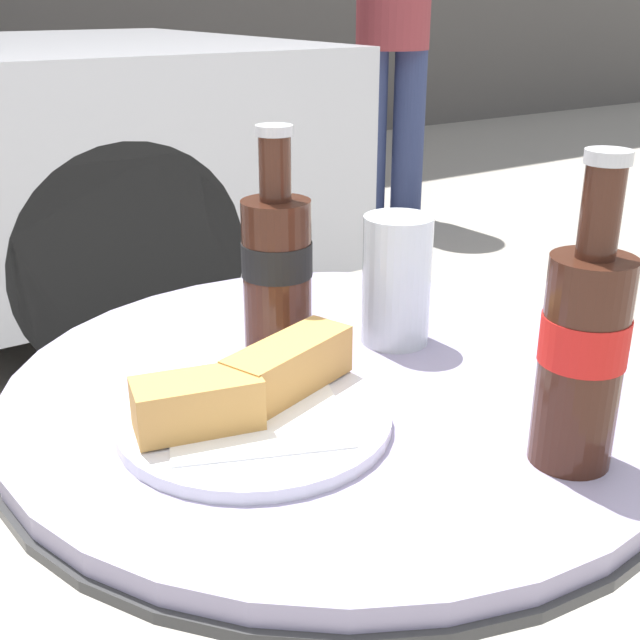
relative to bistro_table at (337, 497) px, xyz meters
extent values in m
cylinder|color=#333333|center=(0.00, 0.00, 0.12)|extent=(0.66, 0.66, 0.01)
cylinder|color=#9E93B2|center=(0.00, 0.00, 0.13)|extent=(0.65, 0.65, 0.02)
cylinder|color=#3D1E14|center=(-0.01, 0.09, 0.22)|extent=(0.07, 0.07, 0.16)
cylinder|color=black|center=(-0.01, 0.09, 0.24)|extent=(0.07, 0.07, 0.04)
cylinder|color=#3D1E14|center=(-0.01, 0.09, 0.34)|extent=(0.03, 0.03, 0.06)
cylinder|color=silver|center=(-0.01, 0.09, 0.37)|extent=(0.04, 0.04, 0.01)
cylinder|color=#3D1E14|center=(0.07, -0.23, 0.23)|extent=(0.07, 0.07, 0.17)
cylinder|color=red|center=(0.07, -0.23, 0.25)|extent=(0.07, 0.07, 0.04)
cylinder|color=#3D1E14|center=(0.07, -0.23, 0.35)|extent=(0.03, 0.03, 0.07)
cylinder|color=silver|center=(0.07, -0.23, 0.39)|extent=(0.03, 0.03, 0.01)
cylinder|color=silver|center=(0.10, 0.04, 0.20)|extent=(0.07, 0.07, 0.11)
cylinder|color=silver|center=(0.10, 0.04, 0.21)|extent=(0.07, 0.07, 0.14)
cylinder|color=white|center=(-0.12, -0.04, 0.15)|extent=(0.24, 0.24, 0.01)
cube|color=white|center=(-0.12, -0.04, 0.15)|extent=(0.20, 0.20, 0.00)
cube|color=#C68E47|center=(-0.17, -0.04, 0.18)|extent=(0.11, 0.07, 0.04)
cube|color=#C68E47|center=(-0.07, -0.02, 0.18)|extent=(0.14, 0.09, 0.05)
cylinder|color=black|center=(0.34, 1.57, -0.21)|extent=(0.69, 0.21, 0.69)
cylinder|color=navy|center=(2.00, 2.57, -0.15)|extent=(0.16, 0.16, 0.81)
cylinder|color=navy|center=(2.15, 2.47, -0.15)|extent=(0.16, 0.16, 0.81)
camera|label=1|loc=(-0.41, -0.59, 0.49)|focal=45.00mm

